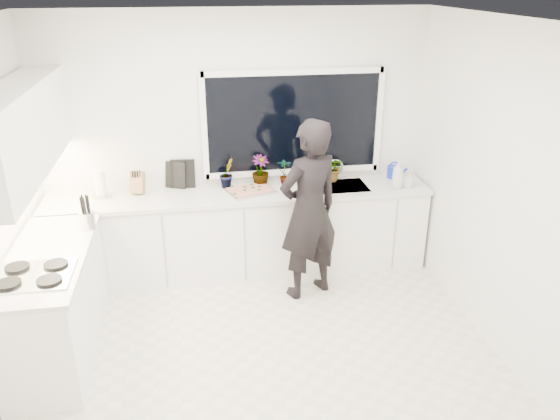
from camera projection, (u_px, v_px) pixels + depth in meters
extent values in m
cube|color=beige|center=(261.00, 354.00, 4.67)|extent=(4.00, 3.50, 0.02)
cube|color=white|center=(236.00, 143.00, 5.73)|extent=(4.00, 0.02, 2.70)
cube|color=white|center=(503.00, 192.00, 4.44)|extent=(0.02, 3.50, 2.70)
cube|color=white|center=(255.00, 19.00, 3.59)|extent=(4.00, 3.50, 0.02)
cube|color=black|center=(293.00, 123.00, 5.71)|extent=(1.80, 0.02, 1.00)
cube|color=white|center=(242.00, 234.00, 5.81)|extent=(3.92, 0.58, 0.88)
cube|color=white|center=(56.00, 305.00, 4.56)|extent=(0.58, 1.60, 0.88)
cube|color=silver|center=(241.00, 194.00, 5.62)|extent=(3.94, 0.62, 0.04)
cube|color=silver|center=(47.00, 257.00, 4.38)|extent=(0.62, 1.60, 0.04)
cube|color=white|center=(20.00, 131.00, 4.30)|extent=(0.34, 2.10, 0.70)
cube|color=silver|center=(339.00, 190.00, 5.80)|extent=(0.58, 0.42, 0.14)
cylinder|color=silver|center=(335.00, 170.00, 5.91)|extent=(0.03, 0.03, 0.22)
cube|color=black|center=(33.00, 275.00, 4.04)|extent=(0.56, 0.48, 0.03)
imported|color=black|center=(309.00, 211.00, 5.22)|extent=(0.77, 0.66, 1.80)
cube|color=silver|center=(250.00, 191.00, 5.60)|extent=(0.54, 0.47, 0.03)
cube|color=#B02917|center=(250.00, 190.00, 5.59)|extent=(0.49, 0.42, 0.01)
cylinder|color=#142CBF|center=(393.00, 172.00, 5.99)|extent=(0.17, 0.17, 0.13)
cylinder|color=white|center=(100.00, 185.00, 5.44)|extent=(0.12, 0.12, 0.26)
cube|color=olive|center=(138.00, 183.00, 5.54)|extent=(0.15, 0.13, 0.22)
cylinder|color=silver|center=(87.00, 220.00, 4.78)|extent=(0.14, 0.14, 0.16)
cube|color=black|center=(175.00, 175.00, 5.68)|extent=(0.21, 0.11, 0.28)
cube|color=black|center=(183.00, 174.00, 5.69)|extent=(0.25, 0.04, 0.30)
imported|color=#26662D|center=(227.00, 173.00, 5.68)|extent=(0.21, 0.22, 0.31)
imported|color=#26662D|center=(260.00, 171.00, 5.73)|extent=(0.24, 0.24, 0.33)
imported|color=#26662D|center=(284.00, 171.00, 5.78)|extent=(0.17, 0.14, 0.28)
imported|color=#26662D|center=(332.00, 168.00, 5.85)|extent=(0.33, 0.35, 0.31)
imported|color=#D8BF66|center=(398.00, 174.00, 5.67)|extent=(0.13, 0.13, 0.31)
imported|color=#D8BF66|center=(410.00, 179.00, 5.71)|extent=(0.12, 0.12, 0.18)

